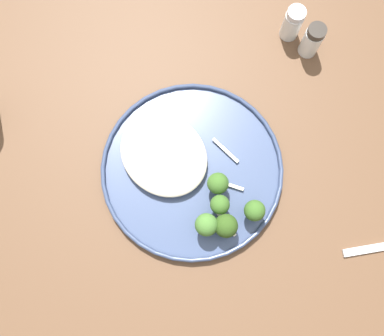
{
  "coord_description": "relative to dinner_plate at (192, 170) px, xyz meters",
  "views": [
    {
      "loc": [
        0.09,
        -0.15,
        1.42
      ],
      "look_at": [
        -0.02,
        -0.04,
        0.76
      ],
      "focal_mm": 40.26,
      "sensor_mm": 36.0,
      "label": 1
    }
  ],
  "objects": [
    {
      "name": "ground",
      "position": [
        0.02,
        0.04,
        -0.75
      ],
      "size": [
        6.0,
        6.0,
        0.0
      ],
      "primitive_type": "plane",
      "color": "#47423D"
    },
    {
      "name": "wooden_dining_table",
      "position": [
        0.02,
        0.04,
        -0.09
      ],
      "size": [
        1.4,
        1.0,
        0.74
      ],
      "color": "brown",
      "rests_on": "ground"
    },
    {
      "name": "dinner_plate",
      "position": [
        0.0,
        0.0,
        0.0
      ],
      "size": [
        0.29,
        0.29,
        0.02
      ],
      "color": "#38476B",
      "rests_on": "wooden_dining_table"
    },
    {
      "name": "noodle_bed",
      "position": [
        -0.05,
        -0.02,
        0.01
      ],
      "size": [
        0.15,
        0.13,
        0.03
      ],
      "color": "beige",
      "rests_on": "dinner_plate"
    },
    {
      "name": "seared_scallop_right_edge",
      "position": [
        -0.06,
        0.01,
        0.01
      ],
      "size": [
        0.03,
        0.03,
        0.01
      ],
      "color": "beige",
      "rests_on": "dinner_plate"
    },
    {
      "name": "seared_scallop_half_hidden",
      "position": [
        -0.03,
        -0.04,
        0.01
      ],
      "size": [
        0.03,
        0.03,
        0.02
      ],
      "color": "#E5C689",
      "rests_on": "dinner_plate"
    },
    {
      "name": "seared_scallop_tiny_bay",
      "position": [
        -0.06,
        -0.02,
        0.01
      ],
      "size": [
        0.03,
        0.03,
        0.01
      ],
      "color": "beige",
      "rests_on": "dinner_plate"
    },
    {
      "name": "seared_scallop_tilted_round",
      "position": [
        -0.08,
        -0.02,
        0.01
      ],
      "size": [
        0.02,
        0.02,
        0.02
      ],
      "color": "beige",
      "rests_on": "dinner_plate"
    },
    {
      "name": "broccoli_floret_small_sprig",
      "position": [
        0.08,
        -0.05,
        0.04
      ],
      "size": [
        0.03,
        0.03,
        0.05
      ],
      "color": "#89A356",
      "rests_on": "dinner_plate"
    },
    {
      "name": "broccoli_floret_rear_charred",
      "position": [
        0.1,
        -0.03,
        0.03
      ],
      "size": [
        0.04,
        0.04,
        0.05
      ],
      "color": "#89A356",
      "rests_on": "dinner_plate"
    },
    {
      "name": "broccoli_floret_tall_stalk",
      "position": [
        0.11,
        0.02,
        0.03
      ],
      "size": [
        0.03,
        0.03,
        0.05
      ],
      "color": "#89A356",
      "rests_on": "dinner_plate"
    },
    {
      "name": "broccoli_floret_near_rim",
      "position": [
        0.05,
        0.01,
        0.03
      ],
      "size": [
        0.03,
        0.03,
        0.05
      ],
      "color": "#89A356",
      "rests_on": "dinner_plate"
    },
    {
      "name": "broccoli_floret_split_head",
      "position": [
        0.07,
        -0.01,
        0.03
      ],
      "size": [
        0.03,
        0.03,
        0.05
      ],
      "color": "#7A994C",
      "rests_on": "dinner_plate"
    },
    {
      "name": "onion_sliver_curled_piece",
      "position": [
        0.06,
        0.02,
        0.01
      ],
      "size": [
        0.05,
        0.03,
        0.0
      ],
      "primitive_type": "cube",
      "rotation": [
        0.0,
        0.0,
        3.62
      ],
      "color": "silver",
      "rests_on": "dinner_plate"
    },
    {
      "name": "onion_sliver_pale_crescent",
      "position": [
        0.01,
        0.06,
        0.01
      ],
      "size": [
        0.05,
        0.01,
        0.0
      ],
      "primitive_type": "cube",
      "rotation": [
        0.0,
        0.0,
        0.02
      ],
      "color": "silver",
      "rests_on": "dinner_plate"
    },
    {
      "name": "onion_sliver_long_sliver",
      "position": [
        0.1,
        -0.02,
        0.01
      ],
      "size": [
        0.05,
        0.01,
        0.0
      ],
      "primitive_type": "cube",
      "rotation": [
        0.0,
        0.0,
        3.01
      ],
      "color": "silver",
      "rests_on": "dinner_plate"
    },
    {
      "name": "salt_shaker",
      "position": [
        -0.06,
        0.29,
        0.02
      ],
      "size": [
        0.03,
        0.03,
        0.07
      ],
      "color": "white",
      "rests_on": "wooden_dining_table"
    },
    {
      "name": "pepper_shaker",
      "position": [
        -0.01,
        0.29,
        0.02
      ],
      "size": [
        0.03,
        0.03,
        0.07
      ],
      "color": "white",
      "rests_on": "wooden_dining_table"
    }
  ]
}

